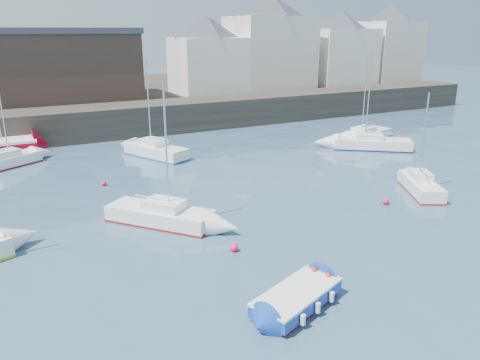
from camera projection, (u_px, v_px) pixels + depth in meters
name	position (u px, v px, depth m)	size (l,w,h in m)	color
water	(379.00, 297.00, 18.70)	(220.00, 220.00, 0.00)	#2D4760
quay_wall	(136.00, 119.00, 47.77)	(90.00, 5.00, 3.00)	#28231E
land_strip	(99.00, 98.00, 62.98)	(90.00, 32.00, 2.80)	#28231E
bldg_east_a	(270.00, 41.00, 60.24)	(13.36, 13.36, 11.80)	beige
bldg_east_b	(339.00, 47.00, 64.96)	(11.88, 11.88, 9.95)	white
bldg_east_c	(388.00, 43.00, 68.77)	(11.14, 11.14, 10.95)	beige
bldg_east_d	(208.00, 54.00, 56.30)	(11.14, 11.14, 8.95)	white
warehouse	(58.00, 64.00, 50.30)	(16.40, 10.40, 7.60)	#3D2D26
blue_dinghy	(297.00, 298.00, 17.87)	(4.30, 3.03, 0.75)	#99001A
sailboat_b	(161.00, 215.00, 25.66)	(5.38, 5.86, 7.77)	white
sailboat_c	(420.00, 185.00, 30.59)	(3.75, 5.06, 6.46)	white
sailboat_d	(372.00, 143.00, 41.74)	(6.66, 5.72, 8.56)	white
sailboat_f	(156.00, 151.00, 39.13)	(4.30, 6.27, 7.83)	white
sailboat_g	(365.00, 135.00, 45.41)	(6.71, 3.65, 8.09)	white
sailboat_h	(3.00, 161.00, 36.15)	(5.85, 4.41, 7.33)	white
buoy_near	(234.00, 251.00, 22.58)	(0.41, 0.41, 0.41)	#FF1650
buoy_mid	(385.00, 204.00, 28.62)	(0.42, 0.42, 0.42)	#FF1650
buoy_far	(104.00, 186.00, 32.07)	(0.36, 0.36, 0.36)	#FF1650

